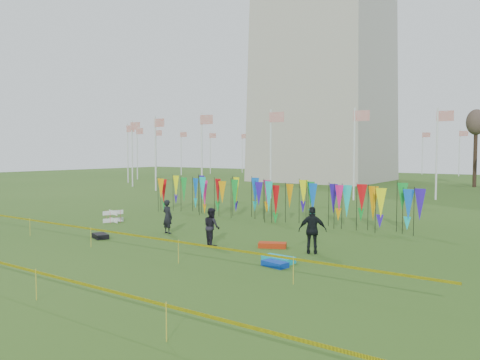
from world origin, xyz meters
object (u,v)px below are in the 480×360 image
Objects in this scene: person_mid at (212,227)px; person_right at (313,230)px; kite_bag_black at (100,236)px; kite_bag_teal at (278,259)px; box_kite at (113,216)px; person_left at (168,217)px; kite_bag_red at (272,245)px; kite_bag_blue at (275,264)px.

person_right reaches higher than person_mid.
kite_bag_teal reaches higher than kite_bag_black.
person_mid is 0.88× the size of person_right.
person_mid is (9.13, -2.05, 0.50)m from box_kite.
person_right is at bearing -172.77° from person_left.
kite_bag_black is at bearing -175.92° from kite_bag_teal.
kite_bag_black is 0.81× the size of kite_bag_teal.
box_kite is 0.42× the size of person_mid.
box_kite is 0.59× the size of kite_bag_red.
kite_bag_red reaches higher than kite_bag_blue.
person_left is 1.45× the size of kite_bag_red.
kite_bag_teal is at bearing 4.08° from kite_bag_black.
box_kite is 11.64m from kite_bag_red.
person_mid is at bearing 171.16° from person_left.
person_left is 1.83× the size of kite_bag_blue.
person_mid is 1.79× the size of kite_bag_blue.
kite_bag_red is 2.76m from kite_bag_teal.
kite_bag_black is (-1.75, -2.87, -0.76)m from person_left.
kite_bag_blue is at bearing -15.61° from box_kite.
kite_bag_blue is 0.79× the size of kite_bag_red.
person_right is at bearing 79.48° from kite_bag_teal.
person_right reaches higher than kite_bag_black.
box_kite is at bearing -28.72° from person_right.
person_left is at bearing -179.52° from kite_bag_red.
person_left is at bearing 164.53° from kite_bag_teal.
box_kite is 13.96m from kite_bag_blue.
kite_bag_red is at bearing 20.00° from kite_bag_black.
person_mid is at bearing 158.42° from kite_bag_blue.
kite_bag_teal is (7.88, -2.18, -0.76)m from person_left.
kite_bag_teal is at bearing -54.21° from kite_bag_red.
kite_bag_black is at bearing 46.24° from person_mid.
kite_bag_red is (6.27, 0.05, -0.77)m from person_left.
person_left is 3.97m from person_mid.
kite_bag_red is 8.54m from kite_bag_black.
box_kite is at bearing 175.73° from kite_bag_red.
kite_bag_red is (-1.84, 2.89, 0.01)m from kite_bag_blue.
box_kite is 9.38m from person_mid.
person_left is (5.33, -0.92, 0.52)m from box_kite.
kite_bag_red is at bearing -125.48° from person_mid.
person_right is 10.45m from kite_bag_black.
kite_bag_teal is (1.61, -2.23, 0.01)m from kite_bag_red.
kite_bag_black is at bearing 66.31° from person_left.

